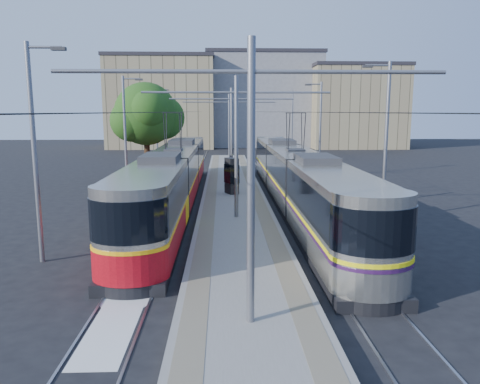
{
  "coord_description": "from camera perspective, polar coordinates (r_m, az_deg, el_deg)",
  "views": [
    {
      "loc": [
        -0.68,
        -15.19,
        5.59
      ],
      "look_at": [
        0.18,
        7.88,
        1.6
      ],
      "focal_mm": 35.0,
      "sensor_mm": 36.0,
      "label": 1
    }
  ],
  "objects": [
    {
      "name": "tram_right",
      "position": [
        28.05,
        6.67,
        2.09
      ],
      "size": [
        2.43,
        31.14,
        5.5
      ],
      "color": "black",
      "rests_on": "ground"
    },
    {
      "name": "building_centre",
      "position": [
        79.49,
        2.74,
        11.14
      ],
      "size": [
        18.36,
        14.28,
        14.9
      ],
      "color": "gray",
      "rests_on": "ground"
    },
    {
      "name": "platform",
      "position": [
        32.65,
        -0.91,
        0.21
      ],
      "size": [
        4.0,
        50.0,
        0.3
      ],
      "primitive_type": "cube",
      "color": "gray",
      "rests_on": "ground"
    },
    {
      "name": "shelter",
      "position": [
        30.38,
        -1.02,
        2.09
      ],
      "size": [
        1.0,
        1.21,
        2.31
      ],
      "rotation": [
        0.0,
        0.0,
        0.4
      ],
      "color": "black",
      "rests_on": "platform"
    },
    {
      "name": "tree",
      "position": [
        37.87,
        -10.87,
        9.19
      ],
      "size": [
        5.39,
        4.99,
        7.84
      ],
      "color": "#382314",
      "rests_on": "ground"
    },
    {
      "name": "building_left",
      "position": [
        75.78,
        -9.36,
        10.73
      ],
      "size": [
        16.32,
        12.24,
        13.97
      ],
      "color": "gray",
      "rests_on": "ground"
    },
    {
      "name": "tram_left",
      "position": [
        28.36,
        -8.02,
        1.84
      ],
      "size": [
        2.43,
        29.25,
        5.5
      ],
      "color": "black",
      "rests_on": "ground"
    },
    {
      "name": "track_arrow",
      "position": [
        13.72,
        -14.7,
        -14.54
      ],
      "size": [
        1.2,
        5.0,
        0.01
      ],
      "primitive_type": "cube",
      "color": "silver",
      "rests_on": "ground"
    },
    {
      "name": "street_lamps",
      "position": [
        36.22,
        -1.06,
        7.57
      ],
      "size": [
        15.18,
        38.22,
        8.0
      ],
      "color": "slate",
      "rests_on": "ground"
    },
    {
      "name": "tactile_strip_right",
      "position": [
        32.69,
        1.63,
        0.5
      ],
      "size": [
        0.7,
        50.0,
        0.01
      ],
      "primitive_type": "cube",
      "color": "gray",
      "rests_on": "platform"
    },
    {
      "name": "rails",
      "position": [
        32.67,
        -0.91,
        -0.02
      ],
      "size": [
        8.71,
        70.0,
        0.03
      ],
      "color": "gray",
      "rests_on": "ground"
    },
    {
      "name": "tactile_strip_left",
      "position": [
        32.63,
        -3.46,
        0.46
      ],
      "size": [
        0.7,
        50.0,
        0.01
      ],
      "primitive_type": "cube",
      "color": "gray",
      "rests_on": "platform"
    },
    {
      "name": "building_right",
      "position": [
        76.06,
        13.86,
        10.09
      ],
      "size": [
        14.28,
        10.2,
        12.66
      ],
      "color": "gray",
      "rests_on": "ground"
    },
    {
      "name": "ground",
      "position": [
        16.2,
        0.42,
        -10.38
      ],
      "size": [
        160.0,
        160.0,
        0.0
      ],
      "primitive_type": "plane",
      "color": "black",
      "rests_on": "ground"
    },
    {
      "name": "catenary",
      "position": [
        29.37,
        -0.81,
        7.72
      ],
      "size": [
        9.2,
        70.0,
        7.0
      ],
      "color": "slate",
      "rests_on": "platform"
    }
  ]
}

